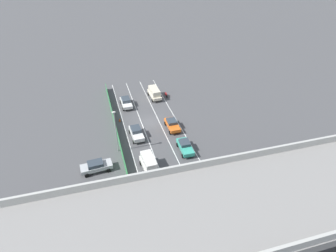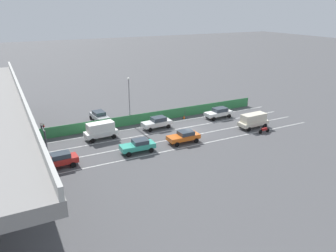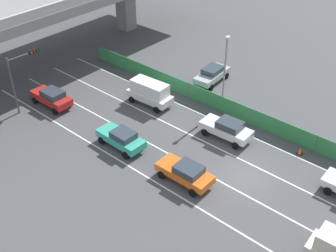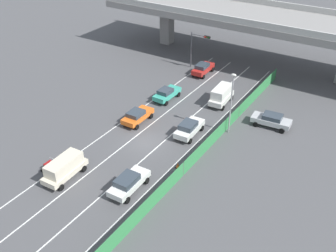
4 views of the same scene
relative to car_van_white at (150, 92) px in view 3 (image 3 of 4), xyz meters
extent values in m
plane|color=#4C4C4F|center=(-3.10, -12.57, -1.31)|extent=(300.00, 300.00, 0.00)
cube|color=silver|center=(-7.96, -8.70, -1.30)|extent=(0.14, 43.74, 0.01)
cube|color=silver|center=(-4.72, -8.70, -1.30)|extent=(0.14, 43.74, 0.01)
cube|color=silver|center=(-1.48, -8.70, -1.30)|extent=(0.14, 43.74, 0.01)
cube|color=silver|center=(1.76, -8.70, -1.30)|extent=(0.14, 43.74, 0.01)
cube|color=gray|center=(-3.10, 15.17, 5.77)|extent=(46.75, 11.90, 1.01)
cube|color=#B2B2AD|center=(-3.10, 9.46, 6.72)|extent=(46.75, 0.30, 0.90)
cube|color=gray|center=(11.86, 15.17, 1.98)|extent=(1.85, 1.85, 6.57)
cube|color=#338447|center=(3.37, -8.70, -0.51)|extent=(0.06, 39.74, 1.59)
cylinder|color=#4C514C|center=(3.37, -15.32, -0.51)|extent=(0.10, 0.10, 1.59)
cylinder|color=#4C514C|center=(3.37, -2.08, -0.51)|extent=(0.10, 0.10, 1.59)
cylinder|color=#4C514C|center=(3.37, 11.17, -0.51)|extent=(0.10, 0.10, 1.59)
cube|color=silver|center=(0.00, 0.00, -0.49)|extent=(2.08, 4.58, 0.67)
cube|color=silver|center=(0.00, 0.00, 0.44)|extent=(1.81, 3.76, 1.19)
cylinder|color=black|center=(-0.99, 1.46, -0.99)|extent=(0.26, 0.65, 0.64)
cylinder|color=black|center=(0.80, 1.57, -0.99)|extent=(0.26, 0.65, 0.64)
cylinder|color=black|center=(-0.80, -1.57, -0.99)|extent=(0.26, 0.65, 0.64)
cylinder|color=black|center=(0.99, -1.46, -0.99)|extent=(0.26, 0.65, 0.64)
cube|color=white|center=(0.22, -8.63, -0.50)|extent=(2.00, 4.55, 0.66)
cube|color=#333D47|center=(0.24, -8.97, 0.13)|extent=(1.67, 2.13, 0.60)
cylinder|color=black|center=(-0.74, -7.16, -0.99)|extent=(0.25, 0.65, 0.64)
cylinder|color=black|center=(1.04, -7.07, -0.99)|extent=(0.25, 0.65, 0.64)
cylinder|color=black|center=(-0.60, -10.19, -0.99)|extent=(0.25, 0.65, 0.64)
cylinder|color=black|center=(1.19, -10.11, -0.99)|extent=(0.25, 0.65, 0.64)
cube|color=teal|center=(-6.54, -2.78, -0.52)|extent=(1.83, 4.41, 0.62)
cube|color=#333D47|center=(-6.55, -3.16, 0.05)|extent=(1.57, 1.91, 0.51)
cylinder|color=black|center=(-7.38, -1.27, -0.99)|extent=(0.23, 0.64, 0.64)
cylinder|color=black|center=(-5.64, -1.31, -0.99)|extent=(0.23, 0.64, 0.64)
cylinder|color=black|center=(-7.44, -4.25, -0.99)|extent=(0.23, 0.64, 0.64)
cylinder|color=black|center=(-5.70, -4.28, -0.99)|extent=(0.23, 0.64, 0.64)
cylinder|color=black|center=(-0.76, -18.27, -0.99)|extent=(0.24, 0.65, 0.64)
cube|color=orange|center=(-6.41, -9.48, -0.53)|extent=(1.86, 4.43, 0.59)
cube|color=#333D47|center=(-6.41, -9.85, 0.02)|extent=(1.62, 1.98, 0.52)
cylinder|color=black|center=(-7.33, -7.99, -0.99)|extent=(0.23, 0.64, 0.64)
cylinder|color=black|center=(-5.52, -7.97, -0.99)|extent=(0.23, 0.64, 0.64)
cylinder|color=black|center=(-7.30, -10.99, -0.99)|extent=(0.23, 0.64, 0.64)
cylinder|color=black|center=(-5.49, -10.97, -0.99)|extent=(0.23, 0.64, 0.64)
cylinder|color=black|center=(-5.30, -20.08, -0.99)|extent=(0.25, 0.65, 0.64)
cube|color=red|center=(-6.35, 6.92, -0.49)|extent=(1.81, 4.51, 0.67)
cube|color=#333D47|center=(-6.34, 6.55, 0.12)|extent=(1.55, 2.14, 0.56)
cylinder|color=black|center=(-7.24, 8.42, -0.99)|extent=(0.24, 0.65, 0.64)
cylinder|color=black|center=(-5.53, 8.46, -0.99)|extent=(0.24, 0.65, 0.64)
cylinder|color=black|center=(-7.16, 5.38, -0.99)|extent=(0.24, 0.65, 0.64)
cylinder|color=black|center=(-5.46, 5.42, -0.99)|extent=(0.24, 0.65, 0.64)
cube|color=#B2B5B7|center=(7.41, -1.93, -0.53)|extent=(4.66, 2.17, 0.60)
cube|color=#333D47|center=(7.51, -1.92, 0.04)|extent=(2.29, 1.77, 0.53)
cylinder|color=black|center=(5.95, -2.96, -0.99)|extent=(0.66, 0.27, 0.64)
cylinder|color=black|center=(5.81, -1.15, -0.99)|extent=(0.66, 0.27, 0.64)
cylinder|color=black|center=(9.02, -2.71, -0.99)|extent=(0.66, 0.27, 0.64)
cylinder|color=black|center=(8.88, -0.90, -0.99)|extent=(0.66, 0.27, 0.64)
cylinder|color=#47474C|center=(-9.19, 8.17, 1.51)|extent=(0.18, 0.18, 5.63)
cylinder|color=#47474C|center=(-7.73, 8.13, 4.02)|extent=(2.93, 0.20, 0.12)
cube|color=black|center=(-6.55, 8.10, 4.02)|extent=(0.97, 0.31, 0.32)
sphere|color=red|center=(-6.86, 7.95, 4.02)|extent=(0.20, 0.20, 0.20)
sphere|color=#3B2806|center=(-6.56, 7.94, 4.02)|extent=(0.20, 0.20, 0.20)
sphere|color=black|center=(-6.26, 7.93, 4.02)|extent=(0.20, 0.20, 0.20)
cylinder|color=gray|center=(3.77, -5.76, 2.21)|extent=(0.16, 0.16, 7.03)
ellipsoid|color=silver|center=(3.77, -5.76, 5.90)|extent=(0.60, 0.36, 0.28)
cone|color=orange|center=(2.29, -14.54, -1.00)|extent=(0.36, 0.36, 0.62)
cube|color=black|center=(2.29, -14.54, -1.29)|extent=(0.47, 0.47, 0.03)
camera|label=1|loc=(6.17, 31.67, 27.73)|focal=31.04mm
camera|label=2|loc=(-42.79, 11.49, 16.15)|focal=35.92mm
camera|label=3|loc=(-25.55, -24.41, 20.56)|focal=45.91mm
camera|label=4|loc=(18.37, -41.59, 23.36)|focal=42.01mm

